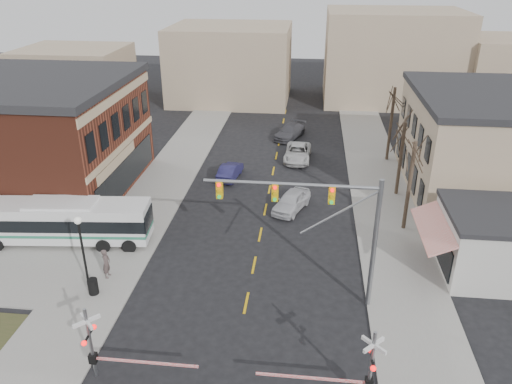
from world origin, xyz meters
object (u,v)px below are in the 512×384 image
traffic_signal_mast (328,216)px  trash_bin (93,286)px  car_c (298,153)px  car_b (230,171)px  pedestrian_near (106,263)px  rr_crossing_east (361,367)px  car_d (290,131)px  street_lamp (81,238)px  car_a (291,201)px  transit_bus (64,221)px  rr_crossing_west (99,345)px  pedestrian_far (98,226)px

traffic_signal_mast → trash_bin: 14.50m
car_c → traffic_signal_mast: bearing=-81.9°
traffic_signal_mast → trash_bin: size_ratio=9.60×
car_b → pedestrian_near: size_ratio=2.15×
traffic_signal_mast → rr_crossing_east: bearing=-77.4°
car_d → rr_crossing_east: bearing=-60.3°
traffic_signal_mast → street_lamp: 14.44m
traffic_signal_mast → rr_crossing_east: size_ratio=1.69×
car_a → car_b: size_ratio=1.08×
transit_bus → pedestrian_near: 5.97m
pedestrian_near → rr_crossing_west: bearing=-160.9°
traffic_signal_mast → pedestrian_near: size_ratio=4.86×
transit_bus → pedestrian_near: size_ratio=6.16×
street_lamp → trash_bin: 3.02m
transit_bus → car_a: 16.97m
car_a → car_b: 8.19m
transit_bus → pedestrian_far: size_ratio=6.97×
car_d → pedestrian_far: bearing=-96.2°
transit_bus → car_d: bearing=59.1°
transit_bus → car_c: (15.62, 17.71, -0.98)m
pedestrian_far → car_b: bearing=20.2°
rr_crossing_east → car_a: rr_crossing_east is taller
car_a → pedestrian_near: 15.37m
transit_bus → car_c: bearing=48.6°
rr_crossing_east → pedestrian_far: (-17.46, 12.72, -0.99)m
car_c → trash_bin: bearing=-113.4°
rr_crossing_east → car_a: size_ratio=1.24×
transit_bus → pedestrian_far: 2.26m
car_a → car_d: size_ratio=0.88×
trash_bin → car_d: bearing=71.2°
traffic_signal_mast → rr_crossing_west: 13.10m
street_lamp → pedestrian_far: bearing=106.1°
car_a → car_b: car_a is taller
car_a → pedestrian_near: (-11.03, -10.69, 0.33)m
trash_bin → pedestrian_near: 1.84m
trash_bin → pedestrian_far: bearing=109.8°
traffic_signal_mast → car_a: traffic_signal_mast is taller
traffic_signal_mast → car_d: size_ratio=1.85×
rr_crossing_west → car_a: rr_crossing_west is taller
car_a → pedestrian_near: size_ratio=2.32×
car_c → car_d: size_ratio=1.04×
traffic_signal_mast → pedestrian_far: (-15.89, 5.71, -4.73)m
traffic_signal_mast → pedestrian_near: bearing=175.9°
street_lamp → car_a: size_ratio=1.03×
rr_crossing_west → car_b: bearing=84.6°
pedestrian_near → car_d: bearing=-20.7°
rr_crossing_west → street_lamp: (-3.78, 6.96, 1.45)m
car_b → car_c: 7.91m
rr_crossing_west → transit_bus: bearing=122.1°
transit_bus → trash_bin: 7.19m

